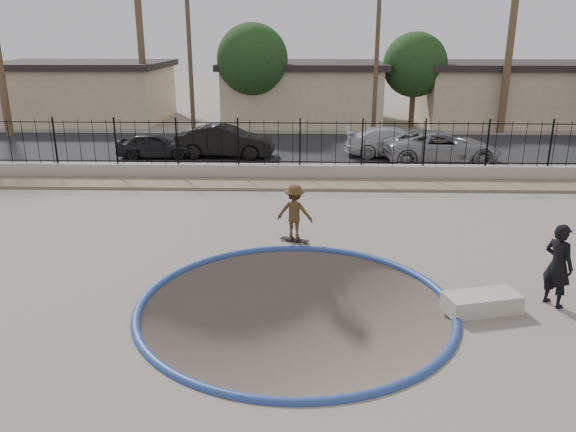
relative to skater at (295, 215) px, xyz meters
The scene contains 24 objects.
ground 9.20m from the skater, 89.42° to the left, with size 120.00×120.00×2.20m, color slate.
bowl_pit 4.08m from the skater, 88.70° to the right, with size 6.84×6.84×1.80m, color #51443E, non-canonical shape.
coping_ring 4.08m from the skater, 88.70° to the right, with size 7.04×7.04×0.20m, color navy.
rock_strip 6.24m from the skater, 89.16° to the left, with size 42.00×1.60×0.11m, color #8E7A5D.
retaining_wall 7.32m from the skater, 89.28° to the left, with size 42.00×0.45×0.60m, color #9C938A.
fence 7.33m from the skater, 89.28° to the left, with size 40.00×0.04×1.80m.
street 14.02m from the skater, 89.63° to the left, with size 90.00×8.00×0.04m, color black.
house_west 27.86m from the skater, 122.39° to the left, with size 11.60×8.60×3.90m.
house_center 23.53m from the skater, 89.78° to the left, with size 10.60×8.60×3.90m.
house_east 27.43m from the skater, 59.05° to the left, with size 12.60×8.60×3.90m.
palm_mid 23.96m from the skater, 115.26° to the left, with size 2.30×2.30×9.30m.
palm_right 23.45m from the skater, 57.53° to the left, with size 2.30×2.30×10.30m.
utility_pole_left 17.50m from the skater, 110.27° to the left, with size 1.70×0.24×9.00m.
utility_pole_mid 17.03m from the skater, 75.66° to the left, with size 1.70×0.24×9.50m.
street_tree_left 20.49m from the skater, 98.28° to the left, with size 4.32×4.32×6.36m.
street_tree_mid 22.37m from the skater, 71.34° to the left, with size 3.96×3.96×5.83m.
skater is the anchor object (origin of this frame).
skateboard 0.73m from the skater, behind, with size 0.86×0.52×0.07m.
videographer 6.88m from the skater, 33.22° to the right, with size 0.68×0.45×1.87m, color black.
concrete_ledge 5.85m from the skater, 45.29° to the right, with size 1.60×0.70×0.40m, color #B0A99C.
car_a 13.01m from the skater, 121.49° to the left, with size 1.45×3.59×1.22m, color black.
car_b 11.88m from the skater, 107.23° to the left, with size 1.61×4.61×1.52m, color black.
car_c 12.68m from the skater, 68.72° to the left, with size 1.91×4.70×1.36m, color #BBBCBD.
car_d 12.29m from the skater, 57.82° to the left, with size 2.43×5.26×1.46m, color gray.
Camera 1 is at (0.14, -12.11, 5.71)m, focal length 35.00 mm.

